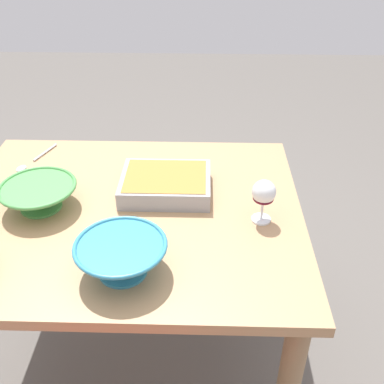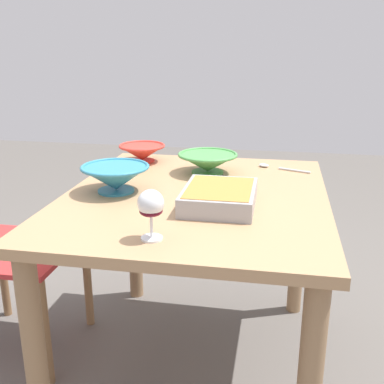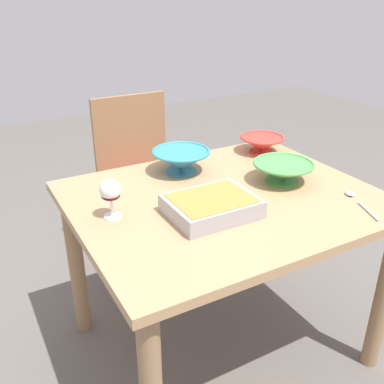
% 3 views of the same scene
% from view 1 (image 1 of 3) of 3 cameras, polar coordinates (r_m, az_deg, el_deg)
% --- Properties ---
extents(ground_plane, '(8.00, 8.00, 0.00)m').
position_cam_1_polar(ground_plane, '(1.98, -6.44, -19.36)').
color(ground_plane, '#5B5651').
extents(dining_table, '(1.12, 0.92, 0.73)m').
position_cam_1_polar(dining_table, '(1.54, -7.89, -5.46)').
color(dining_table, tan).
rests_on(dining_table, ground_plane).
extents(wine_glass, '(0.07, 0.07, 0.14)m').
position_cam_1_polar(wine_glass, '(1.37, 8.96, -0.31)').
color(wine_glass, white).
rests_on(wine_glass, dining_table).
extents(casserole_dish, '(0.29, 0.23, 0.06)m').
position_cam_1_polar(casserole_dish, '(1.52, -3.30, 1.14)').
color(casserole_dish, '#99999E').
rests_on(casserole_dish, dining_table).
extents(mixing_bowl, '(0.24, 0.24, 0.08)m').
position_cam_1_polar(mixing_bowl, '(1.51, -18.66, -0.46)').
color(mixing_bowl, '#4C994C').
rests_on(mixing_bowl, dining_table).
extents(small_bowl, '(0.24, 0.24, 0.10)m').
position_cam_1_polar(small_bowl, '(1.21, -8.81, -7.97)').
color(small_bowl, teal).
rests_on(small_bowl, dining_table).
extents(serving_spoon, '(0.10, 0.22, 0.01)m').
position_cam_1_polar(serving_spoon, '(1.78, -19.69, 3.43)').
color(serving_spoon, silver).
rests_on(serving_spoon, dining_table).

